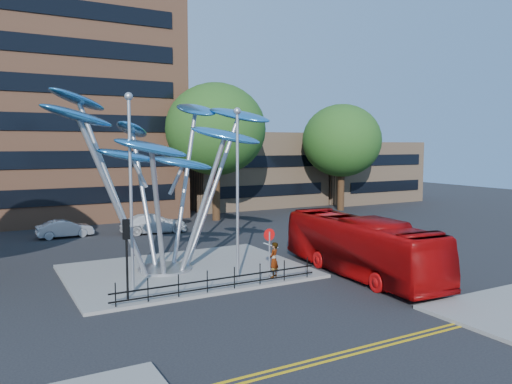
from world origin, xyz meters
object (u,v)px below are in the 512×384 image
parked_car_mid (65,229)px  parked_car_right (154,223)px  street_lamp_right (237,178)px  red_bus (360,246)px  leaf_sculpture (160,141)px  street_lamp_left (130,175)px  traffic_light_island (126,242)px  tree_far (342,141)px  tree_right (216,129)px  pedestrian (274,260)px  no_entry_sign_island (269,244)px

parked_car_mid → parked_car_right: parked_car_right is taller
parked_car_mid → street_lamp_right: bearing=-163.8°
red_bus → street_lamp_right: bearing=167.7°
leaf_sculpture → red_bus: 11.58m
street_lamp_left → street_lamp_right: bearing=-5.7°
traffic_light_island → parked_car_mid: size_ratio=0.88×
tree_far → traffic_light_island: bearing=-144.2°
red_bus → parked_car_right: 18.08m
tree_far → parked_car_right: 22.11m
traffic_light_island → parked_car_mid: 17.28m
tree_right → street_lamp_right: size_ratio=1.46×
tree_far → street_lamp_left: tree_far is taller
tree_right → leaf_sculpture: tree_right is taller
tree_far → street_lamp_right: size_ratio=1.30×
street_lamp_left → red_bus: street_lamp_left is taller
street_lamp_left → pedestrian: size_ratio=5.03×
leaf_sculpture → parked_car_mid: bearing=103.1°
tree_right → parked_car_mid: tree_right is taller
leaf_sculpture → parked_car_right: bearing=74.7°
no_entry_sign_island → traffic_light_island: bearing=-179.9°
street_lamp_right → traffic_light_island: 6.05m
street_lamp_right → traffic_light_island: size_ratio=2.42×
traffic_light_island → parked_car_right: size_ratio=0.68×
street_lamp_left → no_entry_sign_island: (6.50, -0.98, -3.54)m
red_bus → parked_car_mid: (-11.68, 18.47, -0.87)m
street_lamp_right → tree_right: bearing=68.5°
parked_car_mid → parked_car_right: (6.22, -1.26, 0.09)m
street_lamp_left → no_entry_sign_island: street_lamp_left is taller
traffic_light_island → pedestrian: 7.42m
tree_right → pedestrian: 21.51m
no_entry_sign_island → leaf_sculpture: bearing=134.3°
traffic_light_island → red_bus: 11.73m
red_bus → no_entry_sign_island: bearing=168.2°
tree_far → pedestrian: bearing=-135.4°
traffic_light_island → red_bus: (11.60, -1.31, -1.10)m
street_lamp_left → no_entry_sign_island: size_ratio=3.59×
tree_far → no_entry_sign_island: bearing=-135.7°
parked_car_right → pedestrian: bearing=-170.0°
leaf_sculpture → street_lamp_right: size_ratio=1.53×
leaf_sculpture → traffic_light_island: size_ratio=3.71×
pedestrian → parked_car_mid: bearing=-102.5°
street_lamp_left → no_entry_sign_island: bearing=-8.6°
street_lamp_right → parked_car_right: (0.63, 15.41, -4.37)m
red_bus → parked_car_right: bearing=111.8°
tree_right → red_bus: 21.85m
parked_car_right → traffic_light_island: bearing=164.9°
street_lamp_left → parked_car_right: bearing=69.3°
red_bus → pedestrian: red_bus is taller
tree_far → parked_car_right: size_ratio=2.15×
street_lamp_left → street_lamp_right: size_ratio=1.06×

